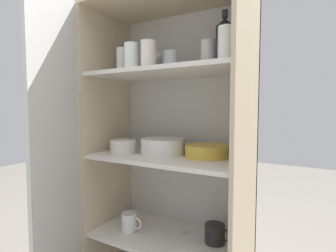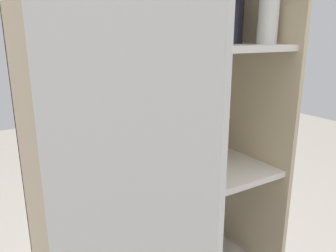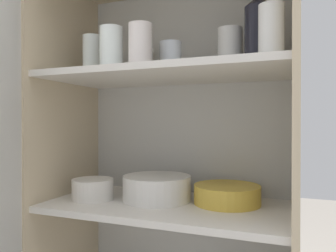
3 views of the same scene
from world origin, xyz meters
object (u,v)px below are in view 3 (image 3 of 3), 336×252
(wine_bottle, at_px, (258,30))
(plate_stack_white, at_px, (157,188))
(mixing_bowl_large, at_px, (227,193))
(serving_bowl_small, at_px, (93,188))

(wine_bottle, xyz_separation_m, plate_stack_white, (-0.33, 0.02, -0.48))
(mixing_bowl_large, relative_size, serving_bowl_small, 1.53)
(plate_stack_white, bearing_deg, mixing_bowl_large, 8.63)
(mixing_bowl_large, distance_m, serving_bowl_small, 0.44)
(serving_bowl_small, bearing_deg, mixing_bowl_large, 13.56)
(wine_bottle, xyz_separation_m, mixing_bowl_large, (-0.10, 0.05, -0.49))
(plate_stack_white, relative_size, mixing_bowl_large, 1.08)
(plate_stack_white, distance_m, serving_bowl_small, 0.21)
(wine_bottle, distance_m, plate_stack_white, 0.58)
(mixing_bowl_large, bearing_deg, plate_stack_white, -171.37)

